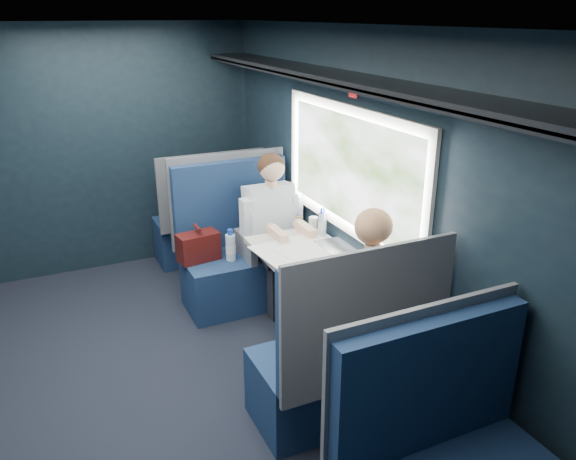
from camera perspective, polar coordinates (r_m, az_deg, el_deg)
name	(u,v)px	position (r m, az deg, el deg)	size (l,w,h in m)	color
ground	(171,377)	(4.12, -11.81, -14.44)	(2.80, 4.20, 0.01)	black
room_shell	(156,171)	(3.49, -13.25, 5.89)	(3.00, 4.40, 2.40)	black
table	(305,264)	(4.08, 1.69, -3.47)	(0.62, 1.00, 0.74)	#54565E
seat_bay_near	(238,255)	(4.84, -5.07, -2.56)	(1.07, 0.62, 1.26)	#0D1D3D
seat_bay_far	(342,363)	(3.46, 5.51, -13.29)	(1.04, 0.62, 1.26)	#0D1D3D
seat_row_front	(208,222)	(5.67, -8.14, 0.79)	(1.04, 0.51, 1.16)	#0D1D3D
man	(274,225)	(4.67, -1.39, 0.54)	(0.53, 0.56, 1.32)	black
woman	(365,296)	(3.53, 7.86, -6.65)	(0.53, 0.56, 1.32)	black
papers	(312,259)	(3.96, 2.45, -2.97)	(0.59, 0.85, 0.01)	white
laptop	(345,238)	(4.17, 5.86, -0.83)	(0.26, 0.34, 0.25)	silver
bottle_small	(322,223)	(4.38, 3.50, 0.71)	(0.06, 0.06, 0.22)	silver
cup	(313,223)	(4.52, 2.60, 0.74)	(0.07, 0.07, 0.09)	white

